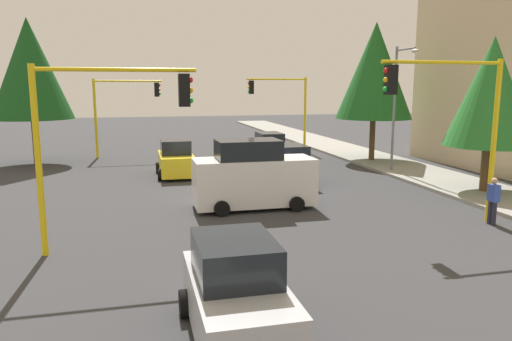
# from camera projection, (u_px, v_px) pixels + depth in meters

# --- Properties ---
(ground_plane) EXTENTS (120.00, 120.00, 0.00)m
(ground_plane) POSITION_uv_depth(u_px,v_px,m) (250.00, 197.00, 21.60)
(ground_plane) COLOR #353538
(sidewalk_kerb) EXTENTS (80.00, 4.00, 0.15)m
(sidewalk_kerb) POSITION_uv_depth(u_px,v_px,m) (402.00, 168.00, 28.83)
(sidewalk_kerb) COLOR gray
(sidewalk_kerb) RESTS_ON ground
(lane_arrow_near) EXTENTS (2.40, 1.10, 1.10)m
(lane_arrow_near) POSITION_uv_depth(u_px,v_px,m) (233.00, 327.00, 9.88)
(lane_arrow_near) COLOR silver
(lane_arrow_near) RESTS_ON ground
(traffic_signal_near_left) EXTENTS (0.36, 4.59, 5.79)m
(traffic_signal_near_left) POSITION_uv_depth(u_px,v_px,m) (452.00, 109.00, 16.50)
(traffic_signal_near_left) COLOR yellow
(traffic_signal_near_left) RESTS_ON ground
(traffic_signal_far_left) EXTENTS (0.36, 4.59, 5.52)m
(traffic_signal_far_left) POSITION_uv_depth(u_px,v_px,m) (282.00, 99.00, 35.66)
(traffic_signal_far_left) COLOR yellow
(traffic_signal_far_left) RESTS_ON ground
(traffic_signal_far_right) EXTENTS (0.36, 4.59, 5.36)m
(traffic_signal_far_right) POSITION_uv_depth(u_px,v_px,m) (123.00, 102.00, 33.03)
(traffic_signal_far_right) COLOR yellow
(traffic_signal_far_right) RESTS_ON ground
(traffic_signal_near_right) EXTENTS (0.36, 4.59, 5.47)m
(traffic_signal_near_right) POSITION_uv_depth(u_px,v_px,m) (104.00, 121.00, 13.87)
(traffic_signal_near_right) COLOR yellow
(traffic_signal_near_right) RESTS_ON ground
(street_lamp_curbside) EXTENTS (2.15, 0.28, 7.00)m
(street_lamp_curbside) POSITION_uv_depth(u_px,v_px,m) (398.00, 96.00, 26.47)
(street_lamp_curbside) COLOR slate
(street_lamp_curbside) RESTS_ON ground
(tree_opposite_side) EXTENTS (4.90, 4.90, 8.98)m
(tree_opposite_side) POSITION_uv_depth(u_px,v_px,m) (30.00, 69.00, 29.50)
(tree_opposite_side) COLOR brown
(tree_opposite_side) RESTS_ON ground
(tree_roadside_near) EXTENTS (3.86, 3.86, 7.03)m
(tree_roadside_near) POSITION_uv_depth(u_px,v_px,m) (491.00, 92.00, 21.36)
(tree_roadside_near) COLOR brown
(tree_roadside_near) RESTS_ON ground
(tree_roadside_mid) EXTENTS (4.82, 4.82, 8.84)m
(tree_roadside_mid) POSITION_uv_depth(u_px,v_px,m) (375.00, 71.00, 30.60)
(tree_roadside_mid) COLOR brown
(tree_roadside_mid) RESTS_ON ground
(delivery_van_white) EXTENTS (2.22, 4.80, 2.77)m
(delivery_van_white) POSITION_uv_depth(u_px,v_px,m) (253.00, 177.00, 19.40)
(delivery_van_white) COLOR white
(delivery_van_white) RESTS_ON ground
(car_blue) EXTENTS (4.08, 2.08, 1.98)m
(car_blue) POSITION_uv_depth(u_px,v_px,m) (288.00, 165.00, 24.52)
(car_blue) COLOR blue
(car_blue) RESTS_ON ground
(car_black) EXTENTS (4.03, 1.94, 1.98)m
(car_black) POSITION_uv_depth(u_px,v_px,m) (269.00, 149.00, 30.87)
(car_black) COLOR black
(car_black) RESTS_ON ground
(car_silver) EXTENTS (3.76, 2.02, 1.98)m
(car_silver) POSITION_uv_depth(u_px,v_px,m) (237.00, 294.00, 9.32)
(car_silver) COLOR #B2B5BA
(car_silver) RESTS_ON ground
(car_yellow) EXTENTS (3.85, 2.10, 1.98)m
(car_yellow) POSITION_uv_depth(u_px,v_px,m) (176.00, 160.00, 26.53)
(car_yellow) COLOR yellow
(car_yellow) RESTS_ON ground
(pedestrian_crossing) EXTENTS (0.40, 0.24, 1.70)m
(pedestrian_crossing) POSITION_uv_depth(u_px,v_px,m) (493.00, 200.00, 17.07)
(pedestrian_crossing) COLOR #262638
(pedestrian_crossing) RESTS_ON ground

